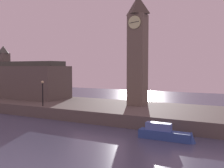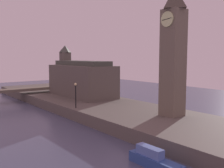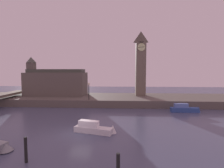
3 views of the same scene
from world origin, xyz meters
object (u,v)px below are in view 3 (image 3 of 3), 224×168
Objects in this scene: boat_ferry_white at (96,128)px; mooring_post_right at (118,168)px; boat_tour_blue at (186,109)px; clock_tower at (141,63)px; mooring_post_left at (26,150)px; streetlamp at (89,89)px; parliament_hall at (55,82)px.

mooring_post_right is at bearing -73.18° from boat_ferry_white.
mooring_post_right reaches higher than boat_tour_blue.
clock_tower reaches higher than mooring_post_left.
mooring_post_right is 24.01m from boat_tour_blue.
clock_tower is 7.01× the size of mooring_post_left.
clock_tower is 14.13m from streetlamp.
boat_tour_blue is at bearing -54.70° from clock_tower.
mooring_post_right is at bearing -62.65° from parliament_hall.
clock_tower is at bearing 125.30° from boat_tour_blue.
mooring_post_left is 0.39× the size of boat_ferry_white.
clock_tower reaches higher than parliament_hall.
streetlamp is 22.24m from mooring_post_left.
mooring_post_left is 8.66m from boat_ferry_white.
streetlamp is 15.59m from boat_ferry_white.
parliament_hall reaches higher than mooring_post_right.
boat_tour_blue is (19.34, 18.70, -0.51)m from mooring_post_left.
boat_ferry_white is 1.01× the size of boat_tour_blue.
clock_tower is 2.80× the size of boat_tour_blue.
clock_tower is 24.45m from boat_ferry_white.
mooring_post_right is (-4.57, -31.08, -8.20)m from clock_tower.
mooring_post_left reaches higher than boat_tour_blue.
mooring_post_left reaches higher than boat_ferry_white.
streetlamp is 1.67× the size of mooring_post_right.
parliament_hall reaches higher than boat_tour_blue.
clock_tower is at bearing 0.90° from parliament_hall.
streetlamp reaches higher than boat_ferry_white.
parliament_hall is 25.29m from boat_ferry_white.
streetlamp is at bearing 87.23° from mooring_post_left.
parliament_hall is 29.62m from boat_tour_blue.
parliament_hall is at bearing 121.50° from boat_ferry_white.
boat_ferry_white is (3.65, -14.82, -3.15)m from streetlamp.
mooring_post_left is 1.04× the size of mooring_post_right.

